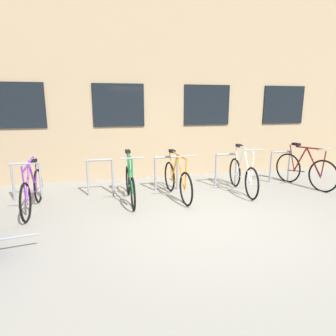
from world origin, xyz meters
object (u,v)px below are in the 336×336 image
(bicycle_orange, at_px, (177,180))
(bicycle_purple, at_px, (32,191))
(bicycle_maroon, at_px, (305,170))
(bicycle_white, at_px, (243,175))
(bicycle_green, at_px, (130,184))

(bicycle_orange, bearing_deg, bicycle_purple, -177.53)
(bicycle_maroon, relative_size, bicycle_orange, 0.97)
(bicycle_white, bearing_deg, bicycle_orange, -179.56)
(bicycle_orange, relative_size, bicycle_green, 1.05)
(bicycle_maroon, distance_m, bicycle_green, 4.26)
(bicycle_white, distance_m, bicycle_maroon, 1.69)
(bicycle_maroon, bearing_deg, bicycle_green, -178.73)
(bicycle_white, bearing_deg, bicycle_maroon, 1.95)
(bicycle_white, bearing_deg, bicycle_green, -179.18)
(bicycle_white, distance_m, bicycle_orange, 1.56)
(bicycle_maroon, relative_size, bicycle_purple, 0.97)
(bicycle_white, xyz_separation_m, bicycle_orange, (-1.56, -0.01, -0.01))
(bicycle_orange, xyz_separation_m, bicycle_green, (-1.02, -0.03, -0.01))
(bicycle_white, relative_size, bicycle_orange, 0.98)
(bicycle_maroon, height_order, bicycle_orange, bicycle_maroon)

